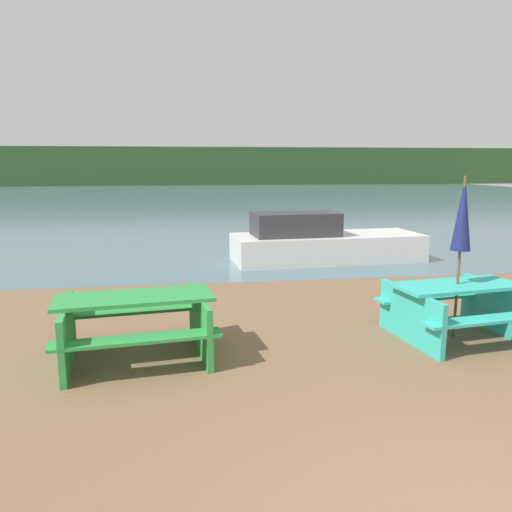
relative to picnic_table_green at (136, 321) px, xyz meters
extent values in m
cube|color=slate|center=(2.40, 28.61, -0.46)|extent=(60.00, 50.00, 0.00)
cube|color=#284723|center=(2.40, 48.61, 1.54)|extent=(80.00, 1.60, 4.00)
cube|color=green|center=(0.00, 0.00, 0.28)|extent=(1.87, 0.93, 0.04)
cube|color=green|center=(0.07, -0.55, -0.04)|extent=(1.82, 0.51, 0.04)
cube|color=green|center=(-0.07, 0.55, -0.04)|extent=(1.82, 0.51, 0.04)
cube|color=green|center=(-0.75, -0.10, -0.10)|extent=(0.25, 1.38, 0.71)
cube|color=green|center=(0.75, 0.10, -0.10)|extent=(0.25, 1.38, 0.71)
cube|color=#33B7A8|center=(4.09, 0.15, 0.24)|extent=(1.71, 0.92, 0.04)
cube|color=#33B7A8|center=(4.17, -0.39, -0.05)|extent=(1.65, 0.50, 0.04)
cube|color=#33B7A8|center=(4.02, 0.70, -0.05)|extent=(1.65, 0.50, 0.04)
cube|color=#33B7A8|center=(3.43, 0.06, -0.12)|extent=(0.26, 1.38, 0.68)
cube|color=#33B7A8|center=(4.76, 0.24, -0.12)|extent=(0.26, 1.38, 0.68)
cylinder|color=brown|center=(4.09, 0.15, 0.60)|extent=(0.04, 0.04, 2.12)
cone|color=navy|center=(4.09, 0.15, 1.18)|extent=(0.25, 0.25, 0.95)
cube|color=silver|center=(3.90, 5.52, -0.14)|extent=(4.52, 1.87, 0.63)
cube|color=#333338|center=(3.11, 5.46, 0.44)|extent=(2.02, 1.22, 0.53)
camera|label=1|loc=(0.62, -5.73, 1.81)|focal=35.00mm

